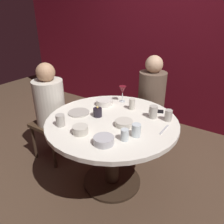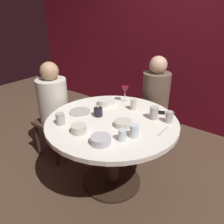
% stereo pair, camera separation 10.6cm
% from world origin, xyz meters
% --- Properties ---
extents(ground_plane, '(8.00, 8.00, 0.00)m').
position_xyz_m(ground_plane, '(0.00, 0.00, 0.00)').
color(ground_plane, '#4C3828').
extents(back_wall, '(6.00, 0.10, 2.60)m').
position_xyz_m(back_wall, '(0.00, 1.73, 1.30)').
color(back_wall, maroon).
rests_on(back_wall, ground).
extents(dining_table, '(1.22, 1.22, 0.74)m').
position_xyz_m(dining_table, '(0.00, 0.00, 0.57)').
color(dining_table, silver).
rests_on(dining_table, ground).
extents(seated_diner_left, '(0.40, 0.40, 1.16)m').
position_xyz_m(seated_diner_left, '(-0.84, 0.00, 0.72)').
color(seated_diner_left, '#3F2D1E').
rests_on(seated_diner_left, ground).
extents(seated_diner_back, '(0.40, 0.40, 1.19)m').
position_xyz_m(seated_diner_back, '(0.00, 0.87, 0.73)').
color(seated_diner_back, '#3F2D1E').
rests_on(seated_diner_back, ground).
extents(candle_holder, '(0.08, 0.08, 0.10)m').
position_xyz_m(candle_holder, '(-0.16, -0.01, 0.79)').
color(candle_holder, black).
rests_on(candle_holder, dining_table).
extents(wine_glass, '(0.08, 0.08, 0.18)m').
position_xyz_m(wine_glass, '(-0.15, 0.42, 0.87)').
color(wine_glass, silver).
rests_on(wine_glass, dining_table).
extents(dinner_plate, '(0.21, 0.21, 0.01)m').
position_xyz_m(dinner_plate, '(-0.35, -0.07, 0.75)').
color(dinner_plate, '#B2ADA3').
rests_on(dinner_plate, dining_table).
extents(cell_phone, '(0.16, 0.12, 0.01)m').
position_xyz_m(cell_phone, '(0.27, 0.39, 0.75)').
color(cell_phone, black).
rests_on(cell_phone, dining_table).
extents(bowl_serving_large, '(0.16, 0.16, 0.06)m').
position_xyz_m(bowl_serving_large, '(0.16, -0.36, 0.77)').
color(bowl_serving_large, '#B7B7BC').
rests_on(bowl_serving_large, dining_table).
extents(bowl_salad_center, '(0.17, 0.17, 0.06)m').
position_xyz_m(bowl_salad_center, '(-0.26, 0.24, 0.77)').
color(bowl_salad_center, silver).
rests_on(bowl_salad_center, dining_table).
extents(bowl_small_white, '(0.15, 0.15, 0.05)m').
position_xyz_m(bowl_small_white, '(0.15, -0.03, 0.77)').
color(bowl_small_white, beige).
rests_on(bowl_small_white, dining_table).
extents(bowl_sauce_side, '(0.13, 0.13, 0.06)m').
position_xyz_m(bowl_sauce_side, '(-0.08, -0.34, 0.78)').
color(bowl_sauce_side, beige).
rests_on(bowl_sauce_side, dining_table).
extents(cup_near_candle, '(0.07, 0.07, 0.11)m').
position_xyz_m(cup_near_candle, '(0.43, 0.27, 0.80)').
color(cup_near_candle, '#B2ADA3').
rests_on(cup_near_candle, dining_table).
extents(cup_by_left_diner, '(0.07, 0.07, 0.11)m').
position_xyz_m(cup_by_left_diner, '(0.32, -0.12, 0.80)').
color(cup_by_left_diner, silver).
rests_on(cup_by_left_diner, dining_table).
extents(cup_by_right_diner, '(0.08, 0.08, 0.12)m').
position_xyz_m(cup_by_right_diner, '(0.29, 0.25, 0.80)').
color(cup_by_right_diner, '#B2ADA3').
rests_on(cup_by_right_diner, dining_table).
extents(cup_center_front, '(0.06, 0.06, 0.11)m').
position_xyz_m(cup_center_front, '(0.04, 0.31, 0.80)').
color(cup_center_front, beige).
rests_on(cup_center_front, dining_table).
extents(cup_far_edge, '(0.06, 0.06, 0.10)m').
position_xyz_m(cup_far_edge, '(0.27, -0.23, 0.79)').
color(cup_far_edge, silver).
rests_on(cup_far_edge, dining_table).
extents(cup_beside_wine, '(0.08, 0.08, 0.10)m').
position_xyz_m(cup_beside_wine, '(-0.31, -0.34, 0.80)').
color(cup_beside_wine, '#B2ADA3').
rests_on(cup_beside_wine, dining_table).
extents(fork_near_plate, '(0.02, 0.18, 0.01)m').
position_xyz_m(fork_near_plate, '(0.47, 0.09, 0.75)').
color(fork_near_plate, '#B7B7BC').
rests_on(fork_near_plate, dining_table).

